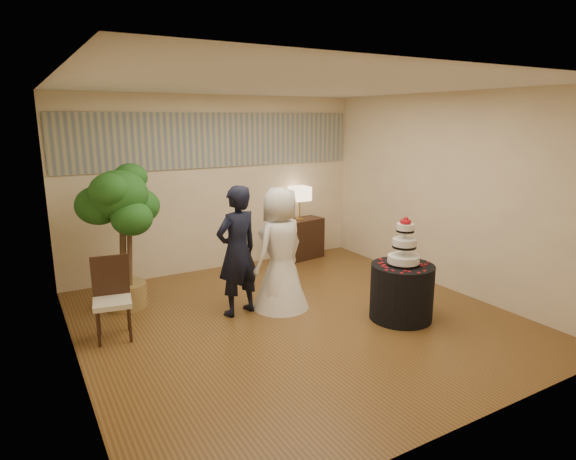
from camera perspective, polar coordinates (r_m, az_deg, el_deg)
floor at (r=6.09m, az=1.09°, el=-10.53°), size 5.00×5.00×0.00m
ceiling at (r=5.58m, az=1.22°, el=16.80°), size 5.00×5.00×0.00m
wall_back at (r=7.89m, az=-8.35°, el=5.40°), size 5.00×0.06×2.80m
wall_front at (r=3.82m, az=21.04°, el=-3.61°), size 5.00×0.06×2.80m
wall_left at (r=4.89m, az=-24.76°, el=-0.40°), size 0.06×5.00×2.80m
wall_right at (r=7.27m, az=18.30°, el=4.23°), size 0.06×5.00×2.80m
mural_border at (r=7.81m, az=-8.46°, el=10.48°), size 4.90×0.02×0.85m
groom at (r=6.02m, az=-6.02°, el=-2.50°), size 0.68×0.53×1.65m
bride at (r=6.20m, az=-0.90°, el=-2.22°), size 0.98×0.96×1.60m
cake_table at (r=6.15m, az=13.31°, el=-7.14°), size 0.93×0.93×0.70m
wedding_cake at (r=5.96m, az=13.64°, el=-1.30°), size 0.39×0.39×0.60m
console at (r=8.50m, az=1.38°, el=-1.09°), size 0.90×0.50×0.71m
table_lamp at (r=8.36m, az=1.40°, el=3.21°), size 0.30×0.30×0.58m
ficus_tree at (r=6.52m, az=-19.07°, el=-0.77°), size 1.28×1.28×1.91m
side_chair at (r=5.77m, az=-20.13°, el=-7.78°), size 0.49×0.51×0.93m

